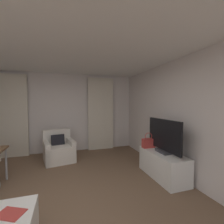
% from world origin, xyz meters
% --- Properties ---
extents(ground_plane, '(12.00, 12.00, 0.00)m').
position_xyz_m(ground_plane, '(0.00, 0.00, 0.00)').
color(ground_plane, brown).
extents(wall_window, '(5.12, 0.06, 2.60)m').
position_xyz_m(wall_window, '(0.00, 3.03, 1.30)').
color(wall_window, silver).
rests_on(wall_window, ground).
extents(wall_right, '(0.06, 6.12, 2.60)m').
position_xyz_m(wall_right, '(2.53, 0.00, 1.30)').
color(wall_right, silver).
rests_on(wall_right, ground).
extents(ceiling, '(5.12, 6.12, 0.06)m').
position_xyz_m(ceiling, '(0.00, 0.00, 2.63)').
color(ceiling, white).
rests_on(ceiling, wall_left).
extents(curtain_left_panel, '(0.90, 0.06, 2.50)m').
position_xyz_m(curtain_left_panel, '(-1.38, 2.90, 1.25)').
color(curtain_left_panel, beige).
rests_on(curtain_left_panel, ground).
extents(curtain_right_panel, '(0.90, 0.06, 2.50)m').
position_xyz_m(curtain_right_panel, '(1.38, 2.90, 1.25)').
color(curtain_right_panel, beige).
rests_on(curtain_right_panel, ground).
extents(armchair, '(0.92, 0.97, 0.84)m').
position_xyz_m(armchair, '(-0.03, 2.19, 0.29)').
color(armchair, silver).
rests_on(armchair, ground).
extents(magazine_open, '(0.34, 0.31, 0.01)m').
position_xyz_m(magazine_open, '(-0.47, -0.53, 0.41)').
color(magazine_open, '#B73833').
rests_on(magazine_open, coffee_table).
extents(tv_console, '(0.52, 1.20, 0.55)m').
position_xyz_m(tv_console, '(2.18, 0.42, 0.28)').
color(tv_console, white).
rests_on(tv_console, ground).
extents(tv_flatscreen, '(0.20, 1.08, 0.73)m').
position_xyz_m(tv_flatscreen, '(2.18, 0.40, 0.90)').
color(tv_flatscreen, '#333338').
rests_on(tv_flatscreen, tv_console).
extents(handbag_primary, '(0.30, 0.14, 0.37)m').
position_xyz_m(handbag_primary, '(2.07, 0.84, 0.67)').
color(handbag_primary, '#B73833').
rests_on(handbag_primary, tv_console).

